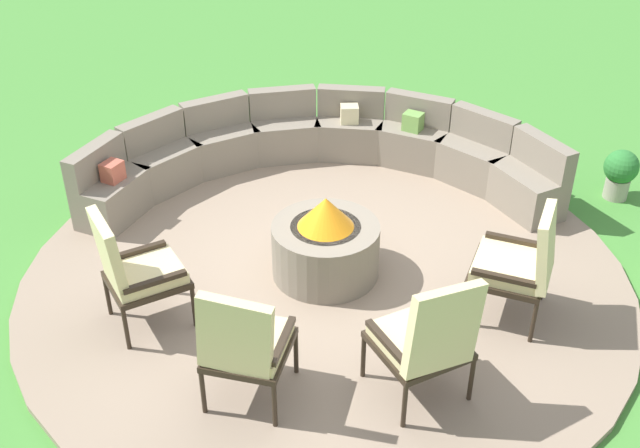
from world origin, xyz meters
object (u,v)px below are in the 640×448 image
(lounge_chair_back_left, at_px, (427,337))
(potted_plant_2, at_px, (620,172))
(lounge_chair_back_right, at_px, (521,261))
(lounge_chair_front_left, at_px, (134,269))
(fire_pit, at_px, (326,244))
(lounge_chair_front_right, at_px, (244,343))
(curved_stone_bench, at_px, (319,153))

(lounge_chair_back_left, xyz_separation_m, potted_plant_2, (3.01, 2.26, -0.31))
(lounge_chair_back_right, bearing_deg, lounge_chair_front_left, 113.78)
(lounge_chair_back_right, xyz_separation_m, potted_plant_2, (1.95, 1.57, -0.29))
(potted_plant_2, bearing_deg, fire_pit, -169.25)
(lounge_chair_front_right, relative_size, potted_plant_2, 1.96)
(lounge_chair_front_right, xyz_separation_m, lounge_chair_back_left, (1.24, -0.26, 0.01))
(lounge_chair_front_right, bearing_deg, lounge_chair_back_right, 38.84)
(curved_stone_bench, xyz_separation_m, potted_plant_2, (2.95, -1.07, -0.05))
(fire_pit, bearing_deg, lounge_chair_front_left, -169.32)
(potted_plant_2, bearing_deg, lounge_chair_back_left, -143.06)
(fire_pit, relative_size, lounge_chair_back_left, 0.86)
(lounge_chair_front_left, height_order, lounge_chair_back_right, lounge_chair_front_left)
(lounge_chair_front_left, bearing_deg, lounge_chair_front_right, 17.71)
(lounge_chair_back_right, distance_m, potted_plant_2, 2.52)
(fire_pit, height_order, lounge_chair_back_right, lounge_chair_back_right)
(lounge_chair_front_right, distance_m, lounge_chair_back_left, 1.26)
(lounge_chair_back_right, bearing_deg, lounge_chair_front_right, 136.32)
(fire_pit, relative_size, lounge_chair_front_left, 0.89)
(lounge_chair_front_left, distance_m, lounge_chair_front_right, 1.27)
(lounge_chair_back_right, height_order, potted_plant_2, lounge_chair_back_right)
(curved_stone_bench, distance_m, lounge_chair_front_left, 2.84)
(lounge_chair_back_right, bearing_deg, lounge_chair_back_left, 158.96)
(fire_pit, relative_size, lounge_chair_front_right, 0.89)
(potted_plant_2, bearing_deg, lounge_chair_front_right, -154.80)
(curved_stone_bench, bearing_deg, lounge_chair_back_left, -91.01)
(lounge_chair_front_left, relative_size, lounge_chair_back_left, 0.97)
(lounge_chair_back_left, height_order, potted_plant_2, lounge_chair_back_left)
(lounge_chair_back_right, bearing_deg, potted_plant_2, -15.44)
(curved_stone_bench, bearing_deg, lounge_chair_front_right, -112.87)
(fire_pit, xyz_separation_m, lounge_chair_back_left, (0.30, -1.63, 0.25))
(curved_stone_bench, bearing_deg, fire_pit, -102.04)
(fire_pit, height_order, curved_stone_bench, fire_pit)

